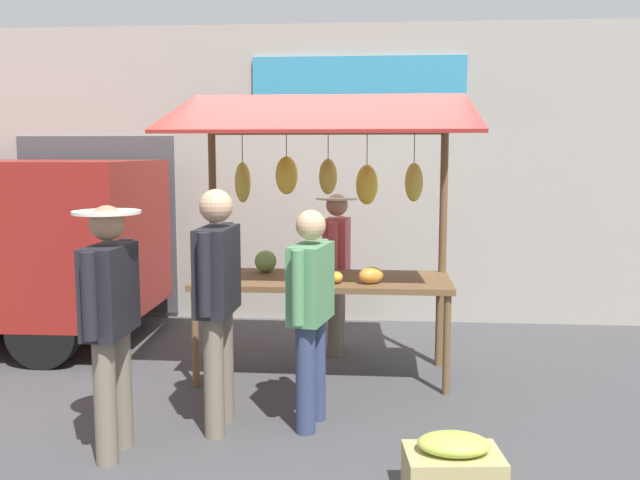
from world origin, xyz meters
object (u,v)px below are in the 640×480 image
market_stall (322,201)px  shopper_in_grey_tee (311,304)px  vendor_with_sunhat (337,261)px  shopper_with_shopping_bag (218,291)px  produce_crate_near (453,468)px  shopper_in_striped_shirt (110,310)px

market_stall → shopper_in_grey_tee: bearing=90.8°
market_stall → vendor_with_sunhat: size_ratio=1.60×
market_stall → vendor_with_sunhat: bearing=-96.8°
market_stall → shopper_with_shopping_bag: bearing=64.1°
shopper_in_grey_tee → produce_crate_near: shopper_in_grey_tee is taller
vendor_with_sunhat → shopper_in_grey_tee: (0.07, 1.89, -0.02)m
shopper_in_striped_shirt → shopper_with_shopping_bag: bearing=-49.2°
shopper_in_striped_shirt → produce_crate_near: (-2.14, 0.38, -0.80)m
shopper_with_shopping_bag → produce_crate_near: shopper_with_shopping_bag is taller
vendor_with_sunhat → produce_crate_near: 3.09m
produce_crate_near → shopper_in_grey_tee: bearing=-46.9°
vendor_with_sunhat → produce_crate_near: (-0.85, 2.87, -0.74)m
market_stall → shopper_with_shopping_bag: 1.54m
shopper_with_shopping_bag → produce_crate_near: 1.97m
market_stall → shopper_with_shopping_bag: size_ratio=1.46×
shopper_in_grey_tee → produce_crate_near: bearing=-125.4°
vendor_with_sunhat → shopper_in_grey_tee: size_ratio=1.00×
vendor_with_sunhat → shopper_with_shopping_bag: size_ratio=0.91×
shopper_in_grey_tee → shopper_in_striped_shirt: shopper_in_striped_shirt is taller
vendor_with_sunhat → produce_crate_near: size_ratio=2.67×
shopper_with_shopping_bag → produce_crate_near: size_ratio=2.93×
shopper_in_grey_tee → shopper_in_striped_shirt: size_ratio=0.96×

